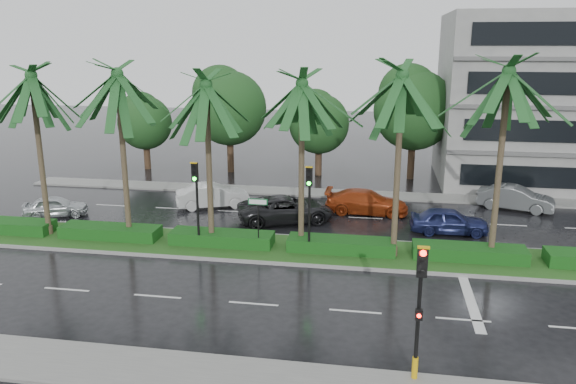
% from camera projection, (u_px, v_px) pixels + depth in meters
% --- Properties ---
extents(ground, '(120.00, 120.00, 0.00)m').
position_uv_depth(ground, '(277.00, 257.00, 26.91)').
color(ground, black).
rests_on(ground, ground).
extents(near_sidewalk, '(40.00, 2.40, 0.12)m').
position_uv_depth(near_sidewalk, '(216.00, 377.00, 17.17)').
color(near_sidewalk, slate).
rests_on(near_sidewalk, ground).
extents(far_sidewalk, '(40.00, 2.00, 0.12)m').
position_uv_depth(far_sidewalk, '(309.00, 192.00, 38.32)').
color(far_sidewalk, slate).
rests_on(far_sidewalk, ground).
extents(median, '(36.00, 4.00, 0.15)m').
position_uv_depth(median, '(280.00, 249.00, 27.84)').
color(median, gray).
rests_on(median, ground).
extents(hedge, '(35.20, 1.40, 0.60)m').
position_uv_depth(hedge, '(280.00, 242.00, 27.74)').
color(hedge, '#124212').
rests_on(hedge, median).
extents(lane_markings, '(34.00, 13.06, 0.01)m').
position_uv_depth(lane_markings, '(339.00, 265.00, 26.01)').
color(lane_markings, silver).
rests_on(lane_markings, ground).
extents(palm_row, '(26.30, 4.20, 9.45)m').
position_uv_depth(palm_row, '(254.00, 92.00, 26.07)').
color(palm_row, '#413025').
rests_on(palm_row, median).
extents(signal_near, '(0.34, 0.45, 4.36)m').
position_uv_depth(signal_near, '(419.00, 308.00, 16.36)').
color(signal_near, black).
rests_on(signal_near, near_sidewalk).
extents(signal_median_left, '(0.34, 0.42, 4.36)m').
position_uv_depth(signal_median_left, '(196.00, 192.00, 27.05)').
color(signal_median_left, black).
rests_on(signal_median_left, median).
extents(signal_median_right, '(0.34, 0.42, 4.36)m').
position_uv_depth(signal_median_right, '(309.00, 197.00, 26.18)').
color(signal_median_right, black).
rests_on(signal_median_right, median).
extents(street_sign, '(0.95, 0.09, 2.60)m').
position_uv_depth(street_sign, '(258.00, 211.00, 26.97)').
color(street_sign, black).
rests_on(street_sign, median).
extents(bg_trees, '(32.63, 5.92, 8.55)m').
position_uv_depth(bg_trees, '(333.00, 111.00, 42.22)').
color(bg_trees, '#3E2E1C').
rests_on(bg_trees, ground).
extents(building, '(16.00, 10.00, 12.00)m').
position_uv_depth(building, '(558.00, 100.00, 39.79)').
color(building, slate).
rests_on(building, ground).
extents(car_silver, '(2.72, 3.89, 1.23)m').
position_uv_depth(car_silver, '(56.00, 206.00, 33.11)').
color(car_silver, silver).
rests_on(car_silver, ground).
extents(car_white, '(3.22, 4.78, 1.49)m').
position_uv_depth(car_white, '(213.00, 196.00, 34.95)').
color(car_white, silver).
rests_on(car_white, ground).
extents(car_darkgrey, '(4.41, 6.03, 1.52)m').
position_uv_depth(car_darkgrey, '(286.00, 209.00, 32.04)').
color(car_darkgrey, black).
rests_on(car_darkgrey, ground).
extents(car_red, '(2.11, 4.97, 1.43)m').
position_uv_depth(car_red, '(367.00, 202.00, 33.68)').
color(car_red, '#973110').
rests_on(car_red, ground).
extents(car_blue, '(1.78, 4.15, 1.40)m').
position_uv_depth(car_blue, '(449.00, 221.00, 30.14)').
color(car_blue, navy).
rests_on(car_blue, ground).
extents(car_grey, '(2.87, 4.73, 1.47)m').
position_uv_depth(car_grey, '(516.00, 198.00, 34.40)').
color(car_grey, slate).
rests_on(car_grey, ground).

